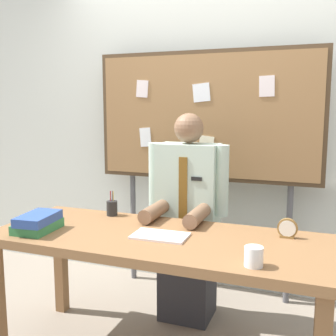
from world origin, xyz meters
TOP-DOWN VIEW (x-y plane):
  - back_wall at (0.00, 1.17)m, footprint 6.40×0.08m
  - desk at (0.00, 0.00)m, footprint 1.85×0.73m
  - person at (0.00, 0.54)m, footprint 0.55×0.56m
  - bulletin_board at (-0.00, 0.96)m, footprint 1.71×0.09m
  - book_stack at (-0.66, -0.17)m, footprint 0.21×0.29m
  - open_notebook at (0.02, -0.02)m, footprint 0.30×0.19m
  - desk_clock at (0.67, 0.21)m, footprint 0.11×0.04m
  - coffee_mug at (0.56, -0.26)m, footprint 0.08×0.08m
  - pen_holder at (-0.43, 0.28)m, footprint 0.07×0.07m

SIDE VIEW (x-z plane):
  - person at x=0.00m, z-range -0.05..1.36m
  - desk at x=0.00m, z-range 0.29..1.03m
  - open_notebook at x=0.02m, z-range 0.75..0.76m
  - coffee_mug at x=0.56m, z-range 0.75..0.84m
  - desk_clock at x=0.67m, z-range 0.74..0.85m
  - pen_holder at x=-0.43m, z-range 0.72..0.88m
  - book_stack at x=-0.66m, z-range 0.75..0.85m
  - back_wall at x=0.00m, z-range 0.00..2.70m
  - bulletin_board at x=0.00m, z-range 0.43..2.28m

